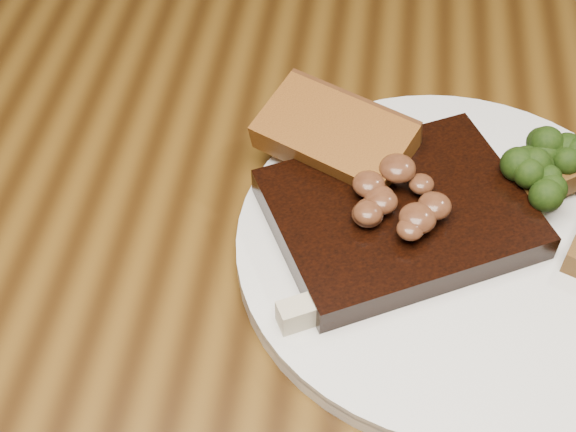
# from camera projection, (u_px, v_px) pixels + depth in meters

# --- Properties ---
(dining_table) EXTENTS (1.60, 0.90, 0.75)m
(dining_table) POSITION_uv_depth(u_px,v_px,m) (282.00, 323.00, 0.62)
(dining_table) COLOR #513410
(dining_table) RESTS_ON ground
(chair_far) EXTENTS (0.46, 0.46, 0.90)m
(chair_far) POSITION_uv_depth(u_px,v_px,m) (384.00, 19.00, 1.15)
(chair_far) COLOR black
(chair_far) RESTS_ON ground
(plate) EXTENTS (0.30, 0.30, 0.01)m
(plate) POSITION_uv_depth(u_px,v_px,m) (452.00, 249.00, 0.54)
(plate) COLOR white
(plate) RESTS_ON dining_table
(steak) EXTENTS (0.21, 0.19, 0.02)m
(steak) POSITION_uv_depth(u_px,v_px,m) (399.00, 215.00, 0.54)
(steak) COLOR black
(steak) RESTS_ON plate
(steak_bone) EXTENTS (0.14, 0.09, 0.02)m
(steak_bone) POSITION_uv_depth(u_px,v_px,m) (394.00, 287.00, 0.50)
(steak_bone) COLOR #C1B595
(steak_bone) RESTS_ON plate
(mushroom_pile) EXTENTS (0.07, 0.07, 0.03)m
(mushroom_pile) POSITION_uv_depth(u_px,v_px,m) (395.00, 197.00, 0.51)
(mushroom_pile) COLOR brown
(mushroom_pile) RESTS_ON steak
(garlic_bread) EXTENTS (0.12, 0.10, 0.02)m
(garlic_bread) POSITION_uv_depth(u_px,v_px,m) (333.00, 156.00, 0.57)
(garlic_bread) COLOR brown
(garlic_bread) RESTS_ON plate
(broccoli_cluster) EXTENTS (0.07, 0.07, 0.04)m
(broccoli_cluster) POSITION_uv_depth(u_px,v_px,m) (555.00, 168.00, 0.56)
(broccoli_cluster) COLOR #1F330B
(broccoli_cluster) RESTS_ON plate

